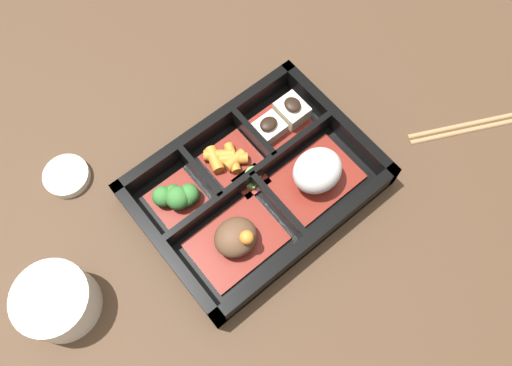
# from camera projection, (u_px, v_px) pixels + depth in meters

# --- Properties ---
(ground_plane) EXTENTS (3.00, 3.00, 0.00)m
(ground_plane) POSITION_uv_depth(u_px,v_px,m) (256.00, 190.00, 0.65)
(ground_plane) COLOR #4C3523
(bento_base) EXTENTS (0.29, 0.21, 0.01)m
(bento_base) POSITION_uv_depth(u_px,v_px,m) (256.00, 189.00, 0.65)
(bento_base) COLOR black
(bento_base) RESTS_ON ground_plane
(bento_rim) EXTENTS (0.29, 0.21, 0.04)m
(bento_rim) POSITION_uv_depth(u_px,v_px,m) (254.00, 183.00, 0.63)
(bento_rim) COLOR black
(bento_rim) RESTS_ON ground_plane
(bowl_rice) EXTENTS (0.11, 0.08, 0.06)m
(bowl_rice) POSITION_uv_depth(u_px,v_px,m) (317.00, 172.00, 0.62)
(bowl_rice) COLOR maroon
(bowl_rice) RESTS_ON bento_base
(bowl_stew) EXTENTS (0.11, 0.08, 0.05)m
(bowl_stew) POSITION_uv_depth(u_px,v_px,m) (236.00, 239.00, 0.60)
(bowl_stew) COLOR maroon
(bowl_stew) RESTS_ON bento_base
(bowl_tofu) EXTENTS (0.08, 0.06, 0.04)m
(bowl_tofu) POSITION_uv_depth(u_px,v_px,m) (281.00, 119.00, 0.67)
(bowl_tofu) COLOR maroon
(bowl_tofu) RESTS_ON bento_base
(bowl_carrots) EXTENTS (0.07, 0.06, 0.02)m
(bowl_carrots) POSITION_uv_depth(u_px,v_px,m) (227.00, 160.00, 0.65)
(bowl_carrots) COLOR maroon
(bowl_carrots) RESTS_ON bento_base
(bowl_greens) EXTENTS (0.06, 0.06, 0.04)m
(bowl_greens) POSITION_uv_depth(u_px,v_px,m) (178.00, 197.00, 0.62)
(bowl_greens) COLOR maroon
(bowl_greens) RESTS_ON bento_base
(bowl_pickles) EXTENTS (0.04, 0.03, 0.01)m
(bowl_pickles) POSITION_uv_depth(u_px,v_px,m) (252.00, 180.00, 0.64)
(bowl_pickles) COLOR maroon
(bowl_pickles) RESTS_ON bento_base
(tea_cup) EXTENTS (0.09, 0.09, 0.05)m
(tea_cup) POSITION_uv_depth(u_px,v_px,m) (57.00, 301.00, 0.57)
(tea_cup) COLOR beige
(tea_cup) RESTS_ON ground_plane
(chopsticks) EXTENTS (0.20, 0.11, 0.01)m
(chopsticks) POSITION_uv_depth(u_px,v_px,m) (481.00, 124.00, 0.69)
(chopsticks) COLOR #A87F51
(chopsticks) RESTS_ON ground_plane
(sauce_dish) EXTENTS (0.06, 0.06, 0.01)m
(sauce_dish) POSITION_uv_depth(u_px,v_px,m) (67.00, 176.00, 0.65)
(sauce_dish) COLOR beige
(sauce_dish) RESTS_ON ground_plane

